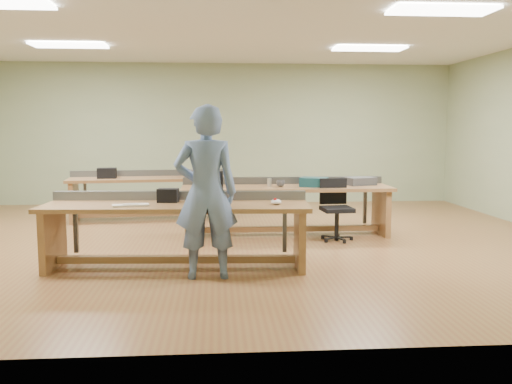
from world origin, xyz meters
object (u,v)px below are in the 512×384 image
(workbench_front, at_px, (177,220))
(person, at_px, (206,193))
(mug, at_px, (281,184))
(parts_bin_grey, at_px, (360,181))
(laptop_base, at_px, (209,202))
(workbench_back, at_px, (152,188))
(parts_bin_teal, at_px, (314,182))
(camera_bag, at_px, (168,195))
(drinks_can, at_px, (269,182))
(task_chair, at_px, (336,218))
(workbench_mid, at_px, (286,198))

(workbench_front, bearing_deg, person, -50.80)
(mug, bearing_deg, parts_bin_grey, 8.59)
(laptop_base, distance_m, parts_bin_grey, 2.98)
(mug, bearing_deg, workbench_back, 140.24)
(parts_bin_teal, bearing_deg, camera_bag, -141.87)
(person, distance_m, drinks_can, 2.48)
(camera_bag, relative_size, parts_bin_teal, 0.61)
(camera_bag, xyz_separation_m, parts_bin_grey, (2.79, 1.79, -0.02))
(parts_bin_grey, bearing_deg, parts_bin_teal, -165.92)
(workbench_back, xyz_separation_m, camera_bag, (0.57, -3.34, 0.27))
(laptop_base, height_order, camera_bag, camera_bag)
(laptop_base, relative_size, camera_bag, 1.30)
(task_chair, bearing_deg, workbench_back, 139.14)
(workbench_front, relative_size, camera_bag, 13.04)
(mug, relative_size, drinks_can, 1.04)
(task_chair, height_order, drinks_can, task_chair)
(task_chair, xyz_separation_m, mug, (-0.77, 0.34, 0.47))
(parts_bin_grey, relative_size, drinks_can, 3.59)
(workbench_back, height_order, parts_bin_teal, parts_bin_teal)
(parts_bin_teal, distance_m, mug, 0.51)
(workbench_mid, xyz_separation_m, task_chair, (0.68, -0.44, -0.24))
(workbench_front, height_order, laptop_base, workbench_front)
(workbench_back, distance_m, laptop_base, 3.61)
(person, xyz_separation_m, task_chair, (1.84, 1.88, -0.61))
(camera_bag, height_order, parts_bin_teal, camera_bag)
(person, height_order, parts_bin_grey, person)
(workbench_back, relative_size, laptop_base, 9.59)
(workbench_back, xyz_separation_m, laptop_base, (1.06, -3.44, 0.21))
(person, xyz_separation_m, drinks_can, (0.91, 2.30, -0.12))
(workbench_mid, bearing_deg, parts_bin_grey, 3.98)
(workbench_mid, relative_size, parts_bin_teal, 8.03)
(workbench_front, distance_m, camera_bag, 0.32)
(person, relative_size, task_chair, 2.10)
(workbench_front, bearing_deg, workbench_back, 104.50)
(camera_bag, relative_size, task_chair, 0.27)
(person, bearing_deg, workbench_back, -78.33)
(workbench_back, xyz_separation_m, mug, (2.10, -1.75, 0.24))
(parts_bin_grey, xyz_separation_m, drinks_can, (-1.42, -0.10, 0.00))
(laptop_base, height_order, parts_bin_teal, parts_bin_teal)
(camera_bag, xyz_separation_m, mug, (1.53, 1.60, -0.03))
(laptop_base, height_order, parts_bin_grey, parts_bin_grey)
(workbench_back, distance_m, drinks_can, 2.57)
(workbench_mid, height_order, parts_bin_grey, parts_bin_grey)
(parts_bin_teal, bearing_deg, task_chair, -51.77)
(workbench_mid, bearing_deg, person, -116.71)
(workbench_mid, xyz_separation_m, mug, (-0.09, -0.11, 0.24))
(camera_bag, distance_m, drinks_can, 2.17)
(task_chair, relative_size, parts_bin_teal, 2.27)
(laptop_base, distance_m, parts_bin_teal, 2.30)
(workbench_front, xyz_separation_m, parts_bin_grey, (2.69, 1.91, 0.25))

